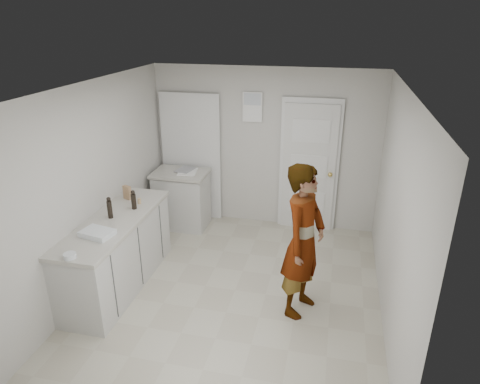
% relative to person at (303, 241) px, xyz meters
% --- Properties ---
extents(ground, '(4.00, 4.00, 0.00)m').
position_rel_person_xyz_m(ground, '(-0.82, 0.17, -0.89)').
color(ground, '#ADA691').
rests_on(ground, ground).
extents(room_shell, '(4.00, 4.00, 4.00)m').
position_rel_person_xyz_m(room_shell, '(-0.99, 2.12, 0.13)').
color(room_shell, beige).
rests_on(room_shell, ground).
extents(main_counter, '(0.64, 1.96, 0.93)m').
position_rel_person_xyz_m(main_counter, '(-2.27, -0.03, -0.47)').
color(main_counter, silver).
rests_on(main_counter, ground).
extents(side_counter, '(0.84, 0.61, 0.93)m').
position_rel_person_xyz_m(side_counter, '(-2.07, 1.72, -0.46)').
color(side_counter, silver).
rests_on(side_counter, ground).
extents(person, '(0.62, 0.76, 1.78)m').
position_rel_person_xyz_m(person, '(0.00, 0.00, 0.00)').
color(person, silver).
rests_on(person, ground).
extents(cake_mix_box, '(0.12, 0.09, 0.18)m').
position_rel_person_xyz_m(cake_mix_box, '(-2.38, 0.57, 0.12)').
color(cake_mix_box, '#906648').
rests_on(cake_mix_box, main_counter).
extents(spice_jar, '(0.05, 0.05, 0.07)m').
position_rel_person_xyz_m(spice_jar, '(-2.16, 0.46, 0.07)').
color(spice_jar, tan).
rests_on(spice_jar, main_counter).
extents(oil_cruet_a, '(0.06, 0.06, 0.25)m').
position_rel_person_xyz_m(oil_cruet_a, '(-2.15, 0.31, 0.15)').
color(oil_cruet_a, black).
rests_on(oil_cruet_a, main_counter).
extents(oil_cruet_b, '(0.06, 0.06, 0.27)m').
position_rel_person_xyz_m(oil_cruet_b, '(-2.31, -0.00, 0.16)').
color(oil_cruet_b, black).
rests_on(oil_cruet_b, main_counter).
extents(baking_dish, '(0.38, 0.30, 0.06)m').
position_rel_person_xyz_m(baking_dish, '(-2.23, -0.44, 0.06)').
color(baking_dish, silver).
rests_on(baking_dish, main_counter).
extents(egg_bowl, '(0.13, 0.13, 0.05)m').
position_rel_person_xyz_m(egg_bowl, '(-2.26, -0.93, 0.06)').
color(egg_bowl, silver).
rests_on(egg_bowl, main_counter).
extents(papers, '(0.33, 0.39, 0.01)m').
position_rel_person_xyz_m(papers, '(-1.95, 1.75, 0.04)').
color(papers, white).
rests_on(papers, side_counter).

